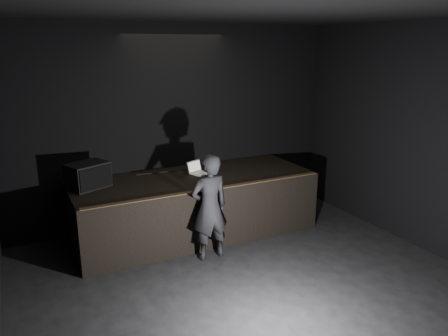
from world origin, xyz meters
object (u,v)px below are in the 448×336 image
object	(u,v)px
beer_can	(205,182)
person	(210,207)
stage_riser	(194,205)
stage_monitor	(88,176)
laptop	(197,170)

from	to	relation	value
beer_can	person	size ratio (longest dim) A/B	0.11
stage_riser	beer_can	bearing A→B (deg)	-95.75
person	stage_monitor	bearing A→B (deg)	-40.49
stage_monitor	laptop	size ratio (longest dim) A/B	1.80
stage_riser	stage_monitor	xyz separation A→B (m)	(-1.67, 0.20, 0.70)
stage_monitor	beer_can	world-z (taller)	stage_monitor
beer_can	person	distance (m)	0.48
stage_riser	stage_monitor	bearing A→B (deg)	173.17
laptop	person	bearing A→B (deg)	-127.29
laptop	stage_riser	bearing A→B (deg)	-152.38
stage_riser	person	world-z (taller)	person
stage_monitor	person	world-z (taller)	person
beer_can	person	bearing A→B (deg)	-103.44
beer_can	person	xyz separation A→B (m)	(-0.09, -0.38, -0.28)
stage_riser	beer_can	distance (m)	0.83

